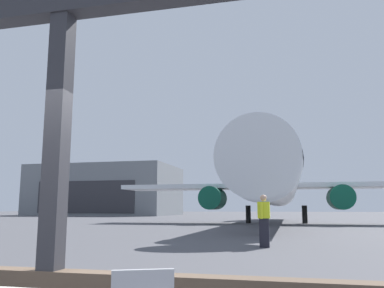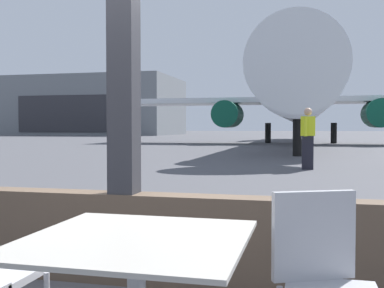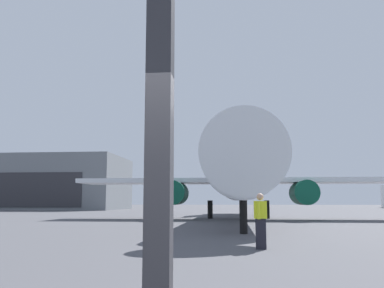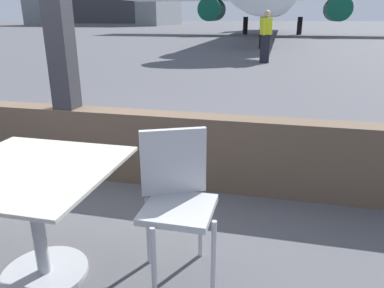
% 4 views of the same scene
% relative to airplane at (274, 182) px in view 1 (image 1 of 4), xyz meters
% --- Properties ---
extents(ground_plane, '(220.00, 220.00, 0.00)m').
position_rel_airplane_xyz_m(ground_plane, '(-1.07, 10.06, -3.41)').
color(ground_plane, '#4C4C51').
extents(window_frame, '(7.27, 0.24, 3.60)m').
position_rel_airplane_xyz_m(window_frame, '(-1.07, -29.94, -2.15)').
color(window_frame, brown).
rests_on(window_frame, ground).
extents(airplane, '(26.38, 34.93, 10.32)m').
position_rel_airplane_xyz_m(airplane, '(0.00, 0.00, 0.00)').
color(airplane, silver).
rests_on(airplane, ground).
extents(ground_crew_worker, '(0.40, 0.55, 1.74)m').
position_rel_airplane_xyz_m(ground_crew_worker, '(0.38, -19.78, -2.51)').
color(ground_crew_worker, black).
rests_on(ground_crew_worker, ground).
extents(distant_hangar, '(25.50, 16.53, 9.03)m').
position_rel_airplane_xyz_m(distant_hangar, '(-32.39, 36.54, 1.10)').
color(distant_hangar, slate).
rests_on(distant_hangar, ground).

